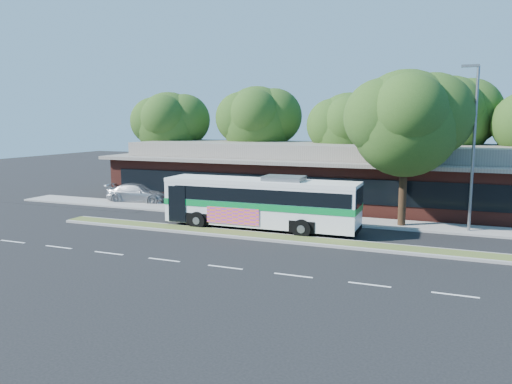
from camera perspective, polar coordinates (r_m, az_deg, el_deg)
ground at (r=25.68m, az=1.30°, el=-5.63°), size 120.00×120.00×0.00m
median_strip at (r=26.21m, az=1.77°, el=-5.18°), size 26.00×1.10×0.15m
sidewalk at (r=31.60m, az=5.42°, el=-2.94°), size 44.00×2.60×0.12m
parking_lot at (r=43.22m, az=-16.61°, el=-0.33°), size 14.00×12.00×0.01m
plaza_building at (r=37.59m, az=8.35°, el=1.97°), size 33.20×11.20×4.45m
lamp_post at (r=29.37m, az=23.57°, el=5.11°), size 0.93×0.18×9.07m
tree_bg_a at (r=45.03m, az=-9.36°, el=7.72°), size 6.47×5.80×8.63m
tree_bg_b at (r=42.37m, az=0.75°, el=8.18°), size 6.69×6.00×9.00m
tree_bg_c at (r=39.18m, az=11.22°, el=7.22°), size 6.24×5.60×8.26m
tree_bg_d at (r=39.49m, az=21.72°, el=8.01°), size 6.91×6.20×9.37m
transit_bus at (r=27.99m, az=0.61°, el=-0.86°), size 11.13×2.74×3.11m
sedan at (r=38.57m, az=-13.22°, el=-0.13°), size 5.13×2.58×1.43m
sidewalk_tree at (r=29.70m, az=17.60°, el=7.74°), size 6.73×6.03×8.97m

